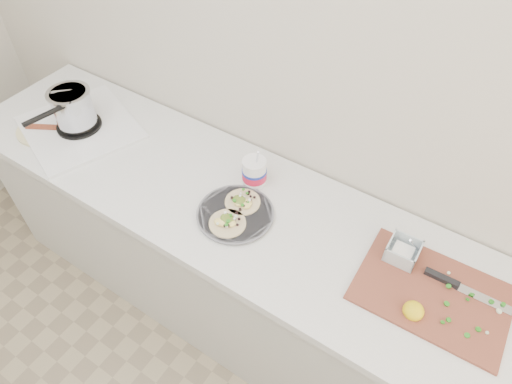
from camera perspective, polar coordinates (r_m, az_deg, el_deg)
The scene contains 6 objects.
counter at distance 2.22m, azimuth -4.75°, elevation -7.30°, with size 2.44×0.66×0.90m.
stove at distance 2.25m, azimuth -21.62°, elevation 8.95°, with size 0.63×0.61×0.24m.
taco_plate at distance 1.76m, azimuth -2.61°, elevation -2.55°, with size 0.30×0.30×0.04m.
tub at distance 1.84m, azimuth -0.17°, elevation 2.68°, with size 0.10×0.10×0.23m.
cutboard at distance 1.67m, azimuth 21.03°, elevation -11.03°, with size 0.50×0.36×0.08m.
bacon_plate at distance 2.35m, azimuth -24.99°, elevation 7.18°, with size 0.24×0.24×0.02m.
Camera 1 is at (0.86, 0.45, 2.25)m, focal length 32.00 mm.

